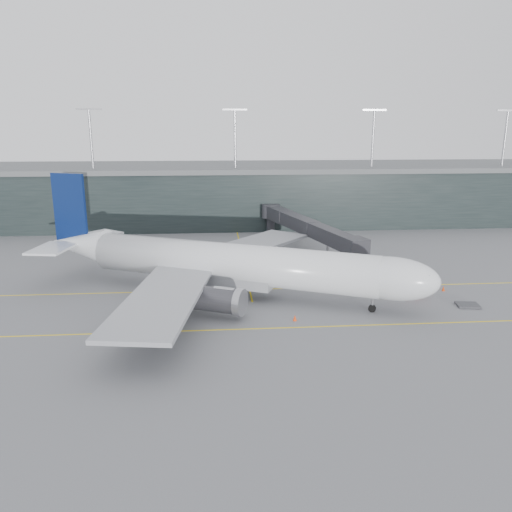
{
  "coord_description": "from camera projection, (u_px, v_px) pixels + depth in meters",
  "views": [
    {
      "loc": [
        -0.04,
        -79.03,
        24.81
      ],
      "look_at": [
        6.02,
        -4.0,
        5.46
      ],
      "focal_mm": 35.0,
      "sensor_mm": 36.0,
      "label": 1
    }
  ],
  "objects": [
    {
      "name": "main_aircraft",
      "position": [
        228.0,
        264.0,
        75.21
      ],
      "size": [
        59.86,
        55.12,
        17.65
      ],
      "rotation": [
        0.0,
        0.0,
        -0.43
      ],
      "color": "silver",
      "rests_on": "ground"
    },
    {
      "name": "uld_b",
      "position": [
        203.0,
        260.0,
        92.72
      ],
      "size": [
        2.65,
        2.31,
        2.07
      ],
      "rotation": [
        0.0,
        0.0,
        0.24
      ],
      "color": "#36363B",
      "rests_on": "ground"
    },
    {
      "name": "jet_bridge",
      "position": [
        303.0,
        222.0,
        106.55
      ],
      "size": [
        15.02,
        45.54,
        7.05
      ],
      "rotation": [
        0.0,
        0.0,
        0.26
      ],
      "color": "#29292D",
      "rests_on": "ground"
    },
    {
      "name": "cone_nose",
      "position": [
        443.0,
        288.0,
        78.23
      ],
      "size": [
        0.49,
        0.49,
        0.78
      ],
      "primitive_type": "cone",
      "color": "red",
      "rests_on": "ground"
    },
    {
      "name": "taxiline_a",
      "position": [
        218.0,
        290.0,
        78.61
      ],
      "size": [
        160.0,
        0.25,
        0.02
      ],
      "primitive_type": "cube",
      "color": "yellow",
      "rests_on": "ground"
    },
    {
      "name": "baggage_dolly",
      "position": [
        468.0,
        305.0,
        71.5
      ],
      "size": [
        3.4,
        2.9,
        0.31
      ],
      "primitive_type": "cube",
      "rotation": [
        0.0,
        0.0,
        -0.16
      ],
      "color": "#343539",
      "rests_on": "ground"
    },
    {
      "name": "uld_a",
      "position": [
        187.0,
        263.0,
        90.29
      ],
      "size": [
        2.61,
        2.34,
        1.96
      ],
      "rotation": [
        0.0,
        0.0,
        -0.34
      ],
      "color": "#36363B",
      "rests_on": "ground"
    },
    {
      "name": "ground",
      "position": [
        218.0,
        283.0,
        82.47
      ],
      "size": [
        320.0,
        320.0,
        0.0
      ],
      "primitive_type": "plane",
      "color": "slate",
      "rests_on": "ground"
    },
    {
      "name": "taxiline_b",
      "position": [
        219.0,
        330.0,
        63.16
      ],
      "size": [
        160.0,
        0.25,
        0.02
      ],
      "primitive_type": "cube",
      "color": "yellow",
      "rests_on": "ground"
    },
    {
      "name": "cone_tail",
      "position": [
        154.0,
        303.0,
        71.79
      ],
      "size": [
        0.45,
        0.45,
        0.71
      ],
      "primitive_type": "cone",
      "color": "#FF470E",
      "rests_on": "ground"
    },
    {
      "name": "gse_cart",
      "position": [
        411.0,
        291.0,
        75.52
      ],
      "size": [
        2.28,
        1.52,
        1.51
      ],
      "rotation": [
        0.0,
        0.0,
        0.05
      ],
      "color": "red",
      "rests_on": "ground"
    },
    {
      "name": "cone_wing_stbd",
      "position": [
        295.0,
        318.0,
        66.08
      ],
      "size": [
        0.5,
        0.5,
        0.8
      ],
      "primitive_type": "cone",
      "color": "#F43F0D",
      "rests_on": "ground"
    },
    {
      "name": "taxiline_lead_main",
      "position": [
        242.0,
        253.0,
        102.17
      ],
      "size": [
        0.25,
        60.0,
        0.02
      ],
      "primitive_type": "cube",
      "color": "yellow",
      "rests_on": "ground"
    },
    {
      "name": "uld_c",
      "position": [
        210.0,
        261.0,
        92.5
      ],
      "size": [
        1.95,
        1.66,
        1.59
      ],
      "rotation": [
        0.0,
        0.0,
        0.16
      ],
      "color": "#36363B",
      "rests_on": "ground"
    },
    {
      "name": "terminal",
      "position": [
        216.0,
        193.0,
        136.57
      ],
      "size": [
        240.0,
        36.0,
        29.0
      ],
      "color": "black",
      "rests_on": "ground"
    },
    {
      "name": "cone_wing_port",
      "position": [
        266.0,
        262.0,
        93.74
      ],
      "size": [
        0.43,
        0.43,
        0.68
      ],
      "primitive_type": "cone",
      "color": "#D7560B",
      "rests_on": "ground"
    }
  ]
}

